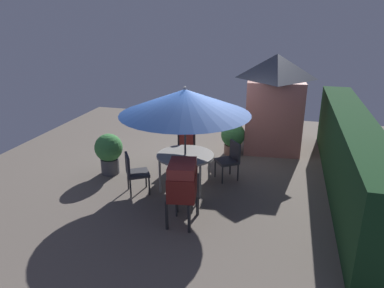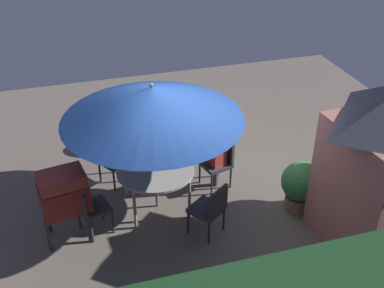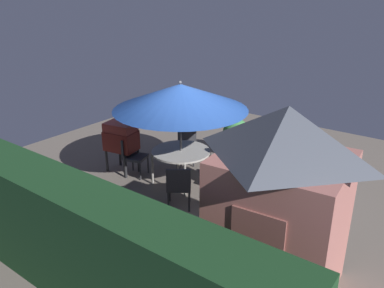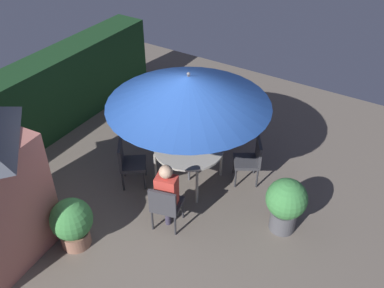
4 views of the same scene
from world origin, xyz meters
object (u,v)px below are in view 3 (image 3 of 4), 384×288
(garden_shed, at_px, (280,201))
(chair_near_shed, at_px, (237,170))
(potted_plant_by_shed, at_px, (259,209))
(person_in_red, at_px, (233,158))
(bbq_grill, at_px, (121,138))
(chair_far_side, at_px, (187,142))
(chair_toward_house, at_px, (179,185))
(patio_table, at_px, (181,153))
(potted_plant_by_grill, at_px, (236,135))
(patio_umbrella, at_px, (180,97))
(chair_toward_hedge, at_px, (132,154))

(garden_shed, height_order, chair_near_shed, garden_shed)
(potted_plant_by_shed, bearing_deg, person_in_red, -41.84)
(chair_near_shed, relative_size, potted_plant_by_shed, 1.01)
(bbq_grill, relative_size, chair_far_side, 1.33)
(chair_toward_house, xyz_separation_m, person_in_red, (-0.48, -1.20, 0.26))
(bbq_grill, height_order, chair_toward_house, bbq_grill)
(garden_shed, xyz_separation_m, potted_plant_by_shed, (0.79, -1.01, -0.88))
(patio_table, height_order, potted_plant_by_shed, potted_plant_by_shed)
(chair_near_shed, height_order, potted_plant_by_shed, chair_near_shed)
(chair_near_shed, height_order, chair_toward_house, same)
(bbq_grill, xyz_separation_m, potted_plant_by_grill, (-1.67, -2.33, -0.27))
(patio_table, distance_m, chair_near_shed, 1.27)
(chair_far_side, bearing_deg, person_in_red, 158.37)
(bbq_grill, height_order, person_in_red, person_in_red)
(chair_near_shed, distance_m, potted_plant_by_grill, 1.94)
(patio_table, distance_m, potted_plant_by_shed, 2.40)
(potted_plant_by_shed, bearing_deg, chair_toward_house, 6.23)
(potted_plant_by_grill, xyz_separation_m, person_in_red, (-0.93, 1.68, 0.21))
(potted_plant_by_grill, distance_m, person_in_red, 1.93)
(patio_umbrella, relative_size, chair_toward_hedge, 3.12)
(chair_far_side, height_order, chair_toward_hedge, same)
(patio_umbrella, xyz_separation_m, potted_plant_by_shed, (-2.27, 0.73, -1.47))
(chair_toward_hedge, distance_m, potted_plant_by_grill, 2.68)
(chair_toward_house, bearing_deg, chair_near_shed, -114.88)
(garden_shed, relative_size, patio_table, 2.11)
(patio_umbrella, relative_size, chair_near_shed, 3.12)
(patio_table, distance_m, bbq_grill, 1.51)
(patio_umbrella, height_order, potted_plant_by_grill, patio_umbrella)
(person_in_red, bearing_deg, chair_toward_house, 68.06)
(garden_shed, bearing_deg, person_in_red, -46.44)
(patio_table, height_order, chair_toward_hedge, chair_toward_hedge)
(patio_table, distance_m, chair_toward_hedge, 1.21)
(chair_far_side, bearing_deg, bbq_grill, 57.25)
(garden_shed, distance_m, potted_plant_by_shed, 1.56)
(chair_near_shed, relative_size, chair_far_side, 1.00)
(bbq_grill, xyz_separation_m, potted_plant_by_shed, (-3.74, 0.37, -0.36))
(patio_umbrella, distance_m, bbq_grill, 1.87)
(chair_far_side, xyz_separation_m, chair_toward_hedge, (0.54, 1.33, 0.00))
(person_in_red, bearing_deg, chair_toward_hedge, 15.69)
(patio_umbrella, xyz_separation_m, person_in_red, (-1.14, -0.29, -1.17))
(garden_shed, height_order, person_in_red, garden_shed)
(patio_umbrella, relative_size, potted_plant_by_grill, 2.79)
(chair_toward_hedge, xyz_separation_m, potted_plant_by_shed, (-3.41, 0.38, -0.04))
(garden_shed, distance_m, potted_plant_by_grill, 4.75)
(chair_near_shed, distance_m, person_in_red, 0.28)
(garden_shed, distance_m, bbq_grill, 4.76)
(chair_near_shed, relative_size, chair_toward_hedge, 1.00)
(patio_table, xyz_separation_m, chair_toward_house, (-0.65, 0.90, -0.19))
(garden_shed, distance_m, patio_umbrella, 3.57)
(garden_shed, distance_m, chair_far_side, 4.64)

